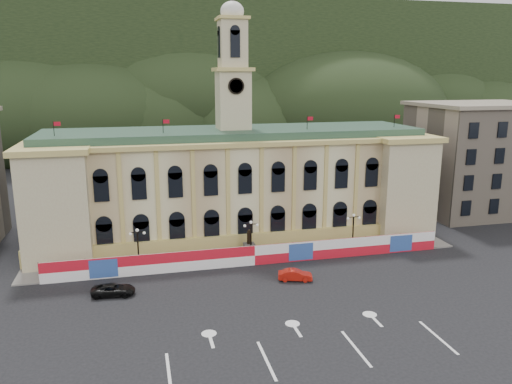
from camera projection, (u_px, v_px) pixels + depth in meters
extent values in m
plane|color=black|center=(291.00, 321.00, 47.89)|extent=(260.00, 260.00, 0.00)
cube|color=black|center=(175.00, 78.00, 165.89)|extent=(230.00, 70.00, 44.00)
cube|color=#595651|center=(294.00, 52.00, 153.12)|extent=(22.00, 8.00, 14.00)
cube|color=beige|center=(234.00, 188.00, 72.79)|extent=(55.00, 15.00, 14.00)
cube|color=tan|center=(246.00, 242.00, 66.74)|extent=(56.00, 0.80, 2.40)
cube|color=tan|center=(233.00, 138.00, 71.12)|extent=(56.20, 16.20, 0.60)
cube|color=#2F4E3B|center=(233.00, 133.00, 70.96)|extent=(53.00, 13.00, 1.20)
cube|color=beige|center=(63.00, 198.00, 66.48)|extent=(8.00, 17.00, 14.00)
cube|color=beige|center=(384.00, 181.00, 77.21)|extent=(8.00, 17.00, 14.00)
cube|color=beige|center=(233.00, 100.00, 69.91)|extent=(4.40, 4.40, 8.00)
cube|color=tan|center=(233.00, 69.00, 68.95)|extent=(5.20, 5.20, 0.50)
cube|color=beige|center=(233.00, 45.00, 68.19)|extent=(3.60, 3.60, 6.50)
cube|color=tan|center=(232.00, 19.00, 67.42)|extent=(4.20, 4.20, 0.40)
cylinder|color=black|center=(236.00, 86.00, 67.28)|extent=(2.20, 0.20, 2.20)
ellipsoid|color=silver|center=(232.00, 12.00, 67.21)|extent=(3.20, 3.20, 2.72)
cube|color=tan|center=(478.00, 160.00, 84.99)|extent=(20.00, 16.00, 18.00)
cube|color=gray|center=(484.00, 104.00, 82.87)|extent=(21.00, 17.00, 0.60)
cube|color=red|center=(255.00, 255.00, 61.80)|extent=(50.00, 0.25, 2.50)
cube|color=#2F519D|center=(104.00, 269.00, 57.56)|extent=(3.20, 0.05, 2.20)
cube|color=#2F519D|center=(301.00, 252.00, 63.04)|extent=(3.20, 0.05, 2.20)
cube|color=#2F519D|center=(401.00, 243.00, 66.24)|extent=(3.20, 0.05, 2.20)
cube|color=slate|center=(250.00, 257.00, 64.67)|extent=(56.00, 5.50, 0.16)
cube|color=#595651|center=(249.00, 250.00, 64.72)|extent=(1.40, 1.40, 1.80)
cylinder|color=black|center=(249.00, 238.00, 64.33)|extent=(0.60, 0.60, 1.60)
sphere|color=black|center=(249.00, 231.00, 64.13)|extent=(0.44, 0.44, 0.44)
cylinder|color=black|center=(139.00, 268.00, 60.75)|extent=(0.44, 0.44, 0.30)
cylinder|color=black|center=(138.00, 250.00, 60.23)|extent=(0.18, 0.18, 4.80)
cube|color=black|center=(137.00, 232.00, 59.71)|extent=(1.60, 0.08, 0.08)
sphere|color=silver|center=(130.00, 234.00, 59.56)|extent=(0.36, 0.36, 0.36)
sphere|color=silver|center=(144.00, 233.00, 59.93)|extent=(0.36, 0.36, 0.36)
sphere|color=silver|center=(137.00, 230.00, 59.65)|extent=(0.40, 0.40, 0.40)
cylinder|color=black|center=(251.00, 258.00, 63.95)|extent=(0.44, 0.44, 0.30)
cylinder|color=black|center=(251.00, 241.00, 63.43)|extent=(0.18, 0.18, 4.80)
cube|color=black|center=(251.00, 224.00, 62.91)|extent=(1.60, 0.08, 0.08)
sphere|color=silver|center=(245.00, 226.00, 62.76)|extent=(0.36, 0.36, 0.36)
sphere|color=silver|center=(257.00, 225.00, 63.12)|extent=(0.36, 0.36, 0.36)
sphere|color=silver|center=(251.00, 222.00, 62.85)|extent=(0.40, 0.40, 0.40)
cylinder|color=black|center=(352.00, 249.00, 67.15)|extent=(0.44, 0.44, 0.30)
cylinder|color=black|center=(353.00, 234.00, 66.63)|extent=(0.18, 0.18, 4.80)
cube|color=black|center=(354.00, 217.00, 66.10)|extent=(1.60, 0.08, 0.08)
sphere|color=silver|center=(348.00, 218.00, 65.96)|extent=(0.36, 0.36, 0.36)
sphere|color=silver|center=(359.00, 218.00, 66.32)|extent=(0.36, 0.36, 0.36)
sphere|color=silver|center=(354.00, 215.00, 66.05)|extent=(0.40, 0.40, 0.40)
imported|color=#AD160C|center=(295.00, 275.00, 57.28)|extent=(3.46, 4.65, 1.29)
imported|color=black|center=(113.00, 290.00, 53.37)|extent=(3.01, 5.01, 1.28)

